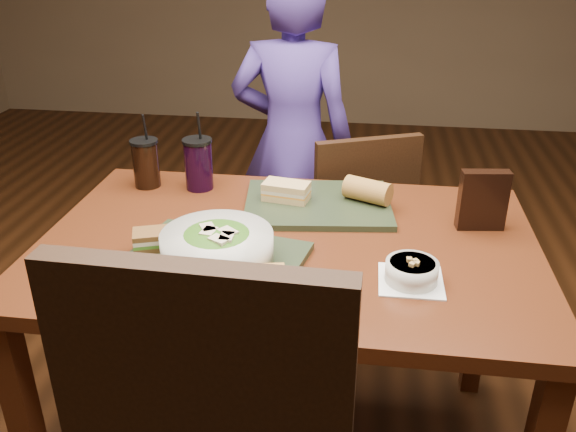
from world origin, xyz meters
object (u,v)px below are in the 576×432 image
object	(u,v)px
tray_near	(213,262)
baguette_near	(260,275)
tray_far	(318,204)
cup_berry	(198,164)
diner	(292,143)
dining_table	(288,270)
cup_cola	(146,163)
soup_bowl	(412,271)
sandwich_far	(286,191)
chip_bag	(483,200)
sandwich_near	(153,239)
chair_far	(365,229)
salad_bowl	(217,246)
baguette_far	(368,190)

from	to	relation	value
tray_near	baguette_near	world-z (taller)	baguette_near
tray_far	cup_berry	xyz separation A→B (m)	(-0.38, 0.09, 0.07)
baguette_near	diner	bearing A→B (deg)	94.21
dining_table	cup_berry	xyz separation A→B (m)	(-0.32, 0.31, 0.17)
cup_cola	soup_bowl	bearing A→B (deg)	-30.07
tray_far	sandwich_far	bearing A→B (deg)	179.41
dining_table	diner	bearing A→B (deg)	96.93
soup_bowl	chip_bag	xyz separation A→B (m)	(0.19, 0.31, 0.05)
tray_far	cup_berry	bearing A→B (deg)	166.81
cup_berry	dining_table	bearing A→B (deg)	-43.44
dining_table	sandwich_near	world-z (taller)	sandwich_near
chair_far	diner	xyz separation A→B (m)	(-0.31, 0.32, 0.21)
dining_table	tray_far	size ratio (longest dim) A/B	3.10
dining_table	soup_bowl	world-z (taller)	soup_bowl
soup_bowl	baguette_near	xyz separation A→B (m)	(-0.34, -0.09, 0.02)
cup_berry	diner	bearing A→B (deg)	72.25
diner	sandwich_near	bearing A→B (deg)	80.78
sandwich_near	baguette_near	size ratio (longest dim) A/B	1.06
tray_far	salad_bowl	world-z (taller)	salad_bowl
cup_cola	chip_bag	world-z (taller)	cup_cola
sandwich_near	chip_bag	size ratio (longest dim) A/B	0.69
soup_bowl	sandwich_far	xyz separation A→B (m)	(-0.35, 0.38, 0.02)
baguette_near	salad_bowl	bearing A→B (deg)	143.25
diner	sandwich_near	size ratio (longest dim) A/B	11.95
diner	tray_near	xyz separation A→B (m)	(-0.05, -1.10, 0.07)
dining_table	sandwich_near	distance (m)	0.37
sandwich_near	baguette_far	size ratio (longest dim) A/B	0.85
baguette_far	cup_berry	bearing A→B (deg)	172.62
tray_far	chip_bag	distance (m)	0.46
salad_bowl	baguette_far	world-z (taller)	salad_bowl
baguette_near	cup_cola	xyz separation A→B (m)	(-0.46, 0.56, 0.03)
tray_far	sandwich_near	distance (m)	0.51
tray_near	salad_bowl	bearing A→B (deg)	-39.81
sandwich_near	baguette_far	xyz separation A→B (m)	(0.52, 0.36, 0.01)
chair_far	baguette_far	size ratio (longest dim) A/B	6.37
salad_bowl	sandwich_far	distance (m)	0.40
tray_near	sandwich_far	xyz separation A→B (m)	(0.13, 0.37, 0.04)
diner	baguette_far	distance (m)	0.79
baguette_far	sandwich_far	bearing A→B (deg)	-175.06
tray_far	tray_near	bearing A→B (deg)	-120.85
tray_far	cup_cola	distance (m)	0.56
diner	sandwich_far	xyz separation A→B (m)	(0.08, -0.73, 0.11)
sandwich_near	chip_bag	bearing A→B (deg)	17.55
diner	tray_near	bearing A→B (deg)	89.20
diner	salad_bowl	xyz separation A→B (m)	(-0.03, -1.12, 0.12)
chair_far	soup_bowl	xyz separation A→B (m)	(0.11, -0.79, 0.30)
baguette_far	cup_berry	size ratio (longest dim) A/B	0.55
sandwich_far	cup_cola	xyz separation A→B (m)	(-0.45, 0.08, 0.03)
cup_cola	baguette_near	bearing A→B (deg)	-50.32
tray_near	chip_bag	world-z (taller)	chip_bag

